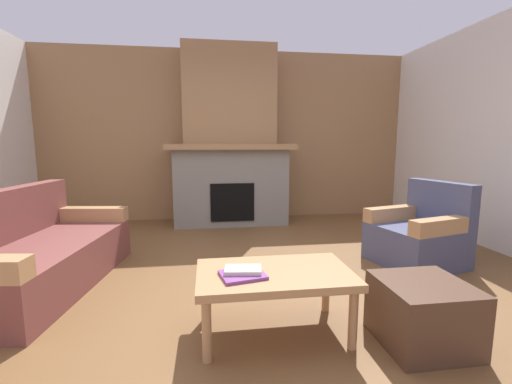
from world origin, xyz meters
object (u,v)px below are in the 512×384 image
object	(u,v)px
armchair	(420,236)
ottoman	(423,313)
couch	(37,255)
coffee_table	(274,279)
fireplace	(230,148)

from	to	relation	value
armchair	ottoman	distance (m)	1.59
couch	armchair	bearing A→B (deg)	1.35
coffee_table	ottoman	distance (m)	0.94
couch	fireplace	bearing A→B (deg)	50.74
fireplace	couch	world-z (taller)	fireplace
couch	armchair	size ratio (longest dim) A/B	2.05
armchair	ottoman	size ratio (longest dim) A/B	1.78
couch	ottoman	world-z (taller)	couch
couch	coffee_table	xyz separation A→B (m)	(1.90, -1.00, 0.09)
fireplace	coffee_table	distance (m)	3.34
coffee_table	ottoman	world-z (taller)	coffee_table
couch	ottoman	xyz separation A→B (m)	(2.79, -1.25, -0.09)
couch	ottoman	bearing A→B (deg)	-24.13
armchair	ottoman	world-z (taller)	armchair
armchair	coffee_table	world-z (taller)	armchair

